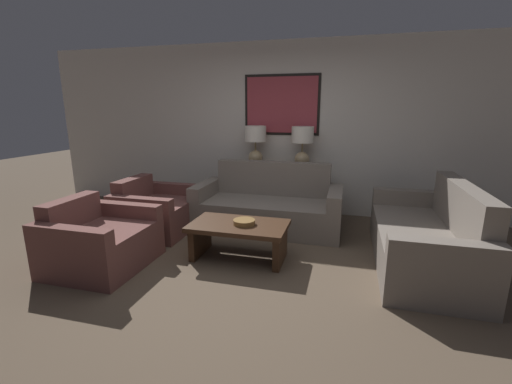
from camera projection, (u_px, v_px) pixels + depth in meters
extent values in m
plane|color=brown|center=(235.00, 275.00, 3.49)|extent=(20.00, 20.00, 0.00)
cube|color=beige|center=(282.00, 129.00, 5.44)|extent=(8.21, 0.10, 2.65)
cube|color=black|center=(282.00, 105.00, 5.30)|extent=(1.18, 0.01, 0.92)
cube|color=#9E3842|center=(282.00, 105.00, 5.29)|extent=(1.10, 0.02, 0.84)
cube|color=brown|center=(278.00, 191.00, 5.42)|extent=(1.28, 0.37, 0.76)
cylinder|color=tan|center=(255.00, 165.00, 5.42)|extent=(0.19, 0.19, 0.02)
sphere|color=tan|center=(255.00, 157.00, 5.39)|extent=(0.22, 0.22, 0.22)
cylinder|color=#8C7A51|center=(255.00, 146.00, 5.34)|extent=(0.02, 0.02, 0.14)
cylinder|color=white|center=(255.00, 134.00, 5.30)|extent=(0.33, 0.33, 0.24)
cylinder|color=tan|center=(302.00, 167.00, 5.23)|extent=(0.19, 0.19, 0.02)
sphere|color=tan|center=(302.00, 159.00, 5.20)|extent=(0.22, 0.22, 0.22)
cylinder|color=#8C7A51|center=(302.00, 147.00, 5.16)|extent=(0.02, 0.02, 0.14)
cylinder|color=white|center=(303.00, 135.00, 5.12)|extent=(0.33, 0.33, 0.24)
cube|color=slate|center=(266.00, 216.00, 4.70)|extent=(1.65, 0.72, 0.41)
cube|color=slate|center=(273.00, 192.00, 5.07)|extent=(1.65, 0.18, 0.90)
cube|color=slate|center=(206.00, 203.00, 4.99)|extent=(0.18, 0.90, 0.61)
cube|color=slate|center=(335.00, 212.00, 4.53)|extent=(0.18, 0.90, 0.61)
cube|color=slate|center=(411.00, 245.00, 3.72)|extent=(0.72, 1.65, 0.41)
cube|color=slate|center=(460.00, 227.00, 3.55)|extent=(0.18, 1.65, 0.90)
cube|color=slate|center=(407.00, 212.00, 4.54)|extent=(0.90, 0.18, 0.61)
cube|color=slate|center=(442.00, 276.00, 2.82)|extent=(0.90, 0.18, 0.61)
cube|color=#3D2616|center=(239.00, 226.00, 3.79)|extent=(1.07, 0.62, 0.05)
cube|color=#3D2616|center=(200.00, 239.00, 3.96)|extent=(0.07, 0.50, 0.36)
cube|color=#3D2616|center=(280.00, 247.00, 3.72)|extent=(0.07, 0.50, 0.36)
cylinder|color=olive|center=(244.00, 222.00, 3.75)|extent=(0.24, 0.24, 0.05)
cube|color=brown|center=(164.00, 216.00, 4.67)|extent=(0.72, 0.71, 0.42)
cube|color=brown|center=(135.00, 204.00, 4.75)|extent=(0.18, 0.71, 0.73)
cube|color=brown|center=(140.00, 220.00, 4.28)|extent=(0.90, 0.14, 0.58)
cube|color=brown|center=(173.00, 202.00, 5.07)|extent=(0.90, 0.14, 0.58)
cube|color=brown|center=(110.00, 248.00, 3.62)|extent=(0.72, 0.71, 0.42)
cube|color=brown|center=(73.00, 231.00, 3.70)|extent=(0.18, 0.71, 0.73)
cube|color=brown|center=(71.00, 256.00, 3.22)|extent=(0.90, 0.14, 0.58)
cube|color=brown|center=(127.00, 227.00, 4.02)|extent=(0.90, 0.14, 0.58)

